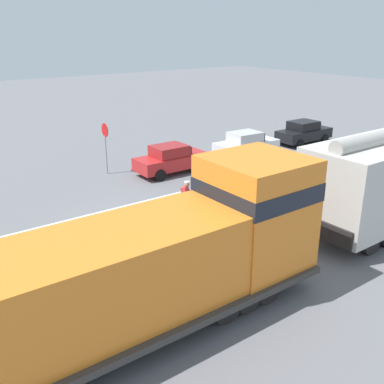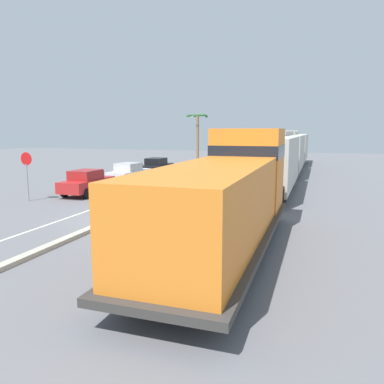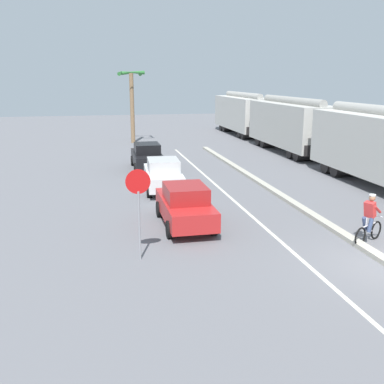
{
  "view_description": "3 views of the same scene",
  "coord_description": "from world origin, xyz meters",
  "px_view_note": "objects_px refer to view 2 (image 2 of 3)",
  "views": [
    {
      "loc": [
        14.97,
        -8.32,
        7.77
      ],
      "look_at": [
        0.37,
        2.46,
        1.11
      ],
      "focal_mm": 42.0,
      "sensor_mm": 36.0,
      "label": 1
    },
    {
      "loc": [
        8.82,
        -15.36,
        4.1
      ],
      "look_at": [
        3.73,
        -0.29,
        1.5
      ],
      "focal_mm": 35.0,
      "sensor_mm": 36.0,
      "label": 2
    },
    {
      "loc": [
        -8.48,
        -11.0,
        5.52
      ],
      "look_at": [
        -4.74,
        6.65,
        0.94
      ],
      "focal_mm": 42.0,
      "sensor_mm": 36.0,
      "label": 3
    }
  ],
  "objects_px": {
    "parked_car_black": "(157,167)",
    "stop_sign": "(27,167)",
    "parked_car_red": "(87,182)",
    "palm_tree_near": "(198,128)",
    "hopper_car_trailing": "(294,148)",
    "parked_car_white": "(129,173)",
    "hopper_car_lead": "(271,162)",
    "cyclist": "(148,195)",
    "locomotive": "(229,198)",
    "hopper_car_middle": "(286,153)"
  },
  "relations": [
    {
      "from": "locomotive",
      "to": "cyclist",
      "type": "relative_size",
      "value": 6.77
    },
    {
      "from": "locomotive",
      "to": "parked_car_black",
      "type": "height_order",
      "value": "locomotive"
    },
    {
      "from": "parked_car_white",
      "to": "stop_sign",
      "type": "relative_size",
      "value": 1.49
    },
    {
      "from": "hopper_car_middle",
      "to": "hopper_car_trailing",
      "type": "height_order",
      "value": "same"
    },
    {
      "from": "hopper_car_lead",
      "to": "stop_sign",
      "type": "xyz_separation_m",
      "value": [
        -13.28,
        -7.15,
        -0.05
      ]
    },
    {
      "from": "hopper_car_lead",
      "to": "parked_car_red",
      "type": "distance_m",
      "value": 12.07
    },
    {
      "from": "locomotive",
      "to": "stop_sign",
      "type": "xyz_separation_m",
      "value": [
        -13.28,
        5.01,
        0.23
      ]
    },
    {
      "from": "parked_car_white",
      "to": "hopper_car_lead",
      "type": "bearing_deg",
      "value": -7.92
    },
    {
      "from": "parked_car_red",
      "to": "parked_car_black",
      "type": "xyz_separation_m",
      "value": [
        -0.17,
        11.43,
        0.0
      ]
    },
    {
      "from": "parked_car_black",
      "to": "hopper_car_trailing",
      "type": "bearing_deg",
      "value": 54.35
    },
    {
      "from": "cyclist",
      "to": "palm_tree_near",
      "type": "xyz_separation_m",
      "value": [
        -5.83,
        26.69,
        3.64
      ]
    },
    {
      "from": "hopper_car_trailing",
      "to": "parked_car_red",
      "type": "height_order",
      "value": "hopper_car_trailing"
    },
    {
      "from": "parked_car_red",
      "to": "palm_tree_near",
      "type": "relative_size",
      "value": 0.67
    },
    {
      "from": "parked_car_black",
      "to": "stop_sign",
      "type": "distance_m",
      "value": 14.59
    },
    {
      "from": "locomotive",
      "to": "hopper_car_lead",
      "type": "bearing_deg",
      "value": 90.0
    },
    {
      "from": "parked_car_white",
      "to": "locomotive",
      "type": "bearing_deg",
      "value": -50.65
    },
    {
      "from": "hopper_car_lead",
      "to": "parked_car_black",
      "type": "relative_size",
      "value": 2.52
    },
    {
      "from": "parked_car_black",
      "to": "cyclist",
      "type": "height_order",
      "value": "cyclist"
    },
    {
      "from": "stop_sign",
      "to": "palm_tree_near",
      "type": "xyz_separation_m",
      "value": [
        2.02,
        26.54,
        2.43
      ]
    },
    {
      "from": "parked_car_white",
      "to": "stop_sign",
      "type": "distance_m",
      "value": 9.03
    },
    {
      "from": "locomotive",
      "to": "hopper_car_trailing",
      "type": "xyz_separation_m",
      "value": [
        -0.0,
        35.36,
        0.28
      ]
    },
    {
      "from": "hopper_car_middle",
      "to": "parked_car_white",
      "type": "distance_m",
      "value": 15.13
    },
    {
      "from": "hopper_car_trailing",
      "to": "stop_sign",
      "type": "bearing_deg",
      "value": -113.64
    },
    {
      "from": "hopper_car_trailing",
      "to": "palm_tree_near",
      "type": "height_order",
      "value": "palm_tree_near"
    },
    {
      "from": "locomotive",
      "to": "parked_car_black",
      "type": "bearing_deg",
      "value": 120.46
    },
    {
      "from": "hopper_car_middle",
      "to": "parked_car_red",
      "type": "relative_size",
      "value": 2.52
    },
    {
      "from": "locomotive",
      "to": "parked_car_black",
      "type": "distance_m",
      "value": 22.56
    },
    {
      "from": "parked_car_black",
      "to": "cyclist",
      "type": "bearing_deg",
      "value": -67.67
    },
    {
      "from": "hopper_car_middle",
      "to": "cyclist",
      "type": "relative_size",
      "value": 6.18
    },
    {
      "from": "locomotive",
      "to": "parked_car_red",
      "type": "bearing_deg",
      "value": 144.6
    },
    {
      "from": "locomotive",
      "to": "palm_tree_near",
      "type": "xyz_separation_m",
      "value": [
        -11.26,
        31.55,
        2.66
      ]
    },
    {
      "from": "parked_car_red",
      "to": "parked_car_black",
      "type": "height_order",
      "value": "same"
    },
    {
      "from": "parked_car_black",
      "to": "stop_sign",
      "type": "bearing_deg",
      "value": -97.34
    },
    {
      "from": "locomotive",
      "to": "parked_car_black",
      "type": "relative_size",
      "value": 2.76
    },
    {
      "from": "hopper_car_lead",
      "to": "cyclist",
      "type": "xyz_separation_m",
      "value": [
        -5.44,
        -7.3,
        -1.26
      ]
    },
    {
      "from": "parked_car_red",
      "to": "stop_sign",
      "type": "xyz_separation_m",
      "value": [
        -2.02,
        -2.99,
        1.21
      ]
    },
    {
      "from": "parked_car_black",
      "to": "hopper_car_lead",
      "type": "bearing_deg",
      "value": -32.48
    },
    {
      "from": "locomotive",
      "to": "hopper_car_middle",
      "type": "bearing_deg",
      "value": 90.0
    },
    {
      "from": "parked_car_white",
      "to": "palm_tree_near",
      "type": "xyz_separation_m",
      "value": [
        -0.01,
        17.83,
        3.64
      ]
    },
    {
      "from": "parked_car_red",
      "to": "parked_car_black",
      "type": "distance_m",
      "value": 11.43
    },
    {
      "from": "hopper_car_lead",
      "to": "stop_sign",
      "type": "bearing_deg",
      "value": -151.72
    },
    {
      "from": "hopper_car_lead",
      "to": "palm_tree_near",
      "type": "bearing_deg",
      "value": 120.15
    },
    {
      "from": "parked_car_black",
      "to": "hopper_car_middle",
      "type": "bearing_deg",
      "value": 20.75
    },
    {
      "from": "hopper_car_middle",
      "to": "hopper_car_lead",
      "type": "bearing_deg",
      "value": -90.0
    },
    {
      "from": "hopper_car_middle",
      "to": "hopper_car_trailing",
      "type": "bearing_deg",
      "value": 90.0
    },
    {
      "from": "parked_car_red",
      "to": "stop_sign",
      "type": "height_order",
      "value": "stop_sign"
    },
    {
      "from": "locomotive",
      "to": "cyclist",
      "type": "bearing_deg",
      "value": 138.23
    },
    {
      "from": "hopper_car_lead",
      "to": "cyclist",
      "type": "relative_size",
      "value": 6.18
    },
    {
      "from": "parked_car_white",
      "to": "cyclist",
      "type": "xyz_separation_m",
      "value": [
        5.81,
        -8.87,
        0.0
      ]
    },
    {
      "from": "parked_car_red",
      "to": "parked_car_white",
      "type": "relative_size",
      "value": 0.98
    }
  ]
}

